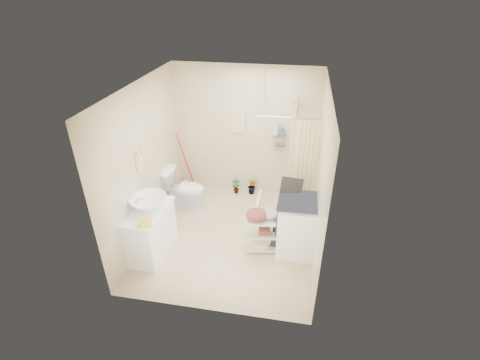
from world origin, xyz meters
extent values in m
plane|color=beige|center=(0.00, 0.00, 0.00)|extent=(3.20, 3.20, 0.00)
cube|color=silver|center=(0.00, 0.00, 2.60)|extent=(2.80, 3.20, 0.04)
cube|color=beige|center=(0.00, 1.60, 1.30)|extent=(2.80, 0.04, 2.60)
cube|color=beige|center=(0.00, -1.60, 1.30)|extent=(2.80, 0.04, 2.60)
cube|color=beige|center=(-1.40, 0.00, 1.30)|extent=(0.04, 3.20, 2.60)
cube|color=beige|center=(1.40, 0.00, 1.30)|extent=(0.04, 3.20, 2.60)
cube|color=white|center=(-1.16, -0.63, 0.41)|extent=(0.59, 0.98, 0.83)
imported|color=white|center=(-1.15, -0.57, 0.93)|extent=(0.60, 0.60, 0.20)
cube|color=gold|center=(-1.02, -0.98, 0.88)|extent=(0.21, 0.19, 0.09)
cube|color=gold|center=(-1.08, -0.89, 0.06)|extent=(0.26, 0.22, 0.13)
imported|color=white|center=(-1.04, 0.72, 0.41)|extent=(0.82, 0.48, 0.82)
imported|color=brown|center=(-0.16, 1.40, 0.17)|extent=(0.20, 0.15, 0.34)
imported|color=brown|center=(0.18, 1.44, 0.18)|extent=(0.25, 0.24, 0.36)
cube|color=beige|center=(-0.15, 1.58, 1.50)|extent=(0.28, 0.03, 0.42)
imported|color=silver|center=(0.59, 1.53, 1.45)|extent=(0.12, 0.12, 0.26)
imported|color=#3B499A|center=(0.72, 1.52, 1.41)|extent=(0.10, 0.10, 0.17)
cube|color=white|center=(1.14, -0.14, 0.47)|extent=(0.66, 0.69, 0.95)
camera|label=1|loc=(1.01, -4.68, 3.87)|focal=26.00mm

